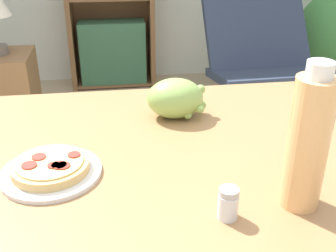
% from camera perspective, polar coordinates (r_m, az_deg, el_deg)
% --- Properties ---
extents(dining_table, '(1.21, 0.91, 0.74)m').
position_cam_1_polar(dining_table, '(1.01, -5.00, -9.85)').
color(dining_table, '#A37549').
rests_on(dining_table, ground_plane).
extents(pizza_on_plate, '(0.22, 0.22, 0.04)m').
position_cam_1_polar(pizza_on_plate, '(0.94, -15.61, -5.60)').
color(pizza_on_plate, white).
rests_on(pizza_on_plate, dining_table).
extents(grape_bunch, '(0.17, 0.12, 0.11)m').
position_cam_1_polar(grape_bunch, '(1.15, 1.08, 3.77)').
color(grape_bunch, '#93BC5B').
rests_on(grape_bunch, dining_table).
extents(drink_bottle, '(0.08, 0.08, 0.29)m').
position_cam_1_polar(drink_bottle, '(0.80, 18.42, -2.09)').
color(drink_bottle, '#EFB270').
rests_on(drink_bottle, dining_table).
extents(salt_shaker, '(0.04, 0.04, 0.06)m').
position_cam_1_polar(salt_shaker, '(0.79, 8.14, -10.34)').
color(salt_shaker, white).
rests_on(salt_shaker, dining_table).
extents(lounge_chair_far, '(0.71, 0.79, 0.88)m').
position_cam_1_polar(lounge_chair_far, '(2.82, 12.41, 6.24)').
color(lounge_chair_far, black).
rests_on(lounge_chair_far, ground_plane).
extents(bookshelf, '(0.65, 0.29, 1.38)m').
position_cam_1_polar(bookshelf, '(3.34, -7.86, 15.98)').
color(bookshelf, brown).
rests_on(bookshelf, ground_plane).
extents(side_table, '(0.34, 0.34, 0.55)m').
position_cam_1_polar(side_table, '(2.63, -20.92, 3.29)').
color(side_table, brown).
rests_on(side_table, ground_plane).
extents(potted_plant_floor, '(0.54, 0.46, 0.74)m').
position_cam_1_polar(potted_plant_floor, '(3.56, 21.18, 11.33)').
color(potted_plant_floor, '#70665B').
rests_on(potted_plant_floor, ground_plane).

